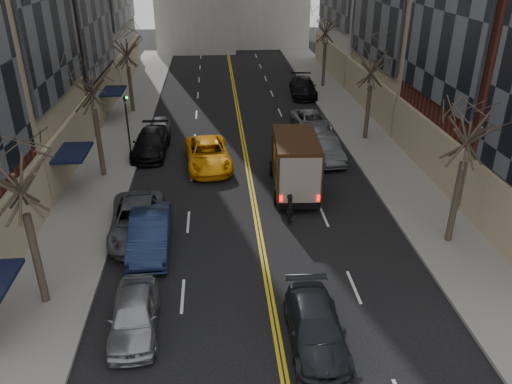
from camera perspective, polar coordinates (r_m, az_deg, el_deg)
sidewalk_left at (r=38.08m, az=-15.35°, el=6.17°), size 4.00×66.00×0.15m
sidewalk_right at (r=38.97m, az=11.81°, el=7.02°), size 4.00×66.00×0.15m
tree_lf_near at (r=18.76m, az=-26.06°, el=3.73°), size 3.20×3.20×8.41m
tree_lf_mid at (r=29.69m, az=-18.63°, el=13.33°), size 3.20×3.20×8.91m
tree_lf_far at (r=42.34m, az=-14.74°, el=16.58°), size 3.20×3.20×8.12m
tree_rt_near at (r=22.88m, az=23.61°, el=8.53°), size 3.20×3.20×8.71m
tree_rt_mid at (r=35.52m, az=13.30°, el=15.23°), size 3.20×3.20×8.32m
tree_rt_far at (r=49.77m, az=8.11°, el=19.33°), size 3.20×3.20×9.11m
traffic_signal at (r=32.26m, az=-14.49°, el=7.83°), size 0.29×0.26×4.70m
ups_truck at (r=28.05m, az=4.44°, el=3.36°), size 2.79×6.27×3.36m
observer_sedan at (r=18.09m, az=6.83°, el=-15.17°), size 1.97×4.70×1.35m
taxi at (r=31.64m, az=-5.51°, el=4.30°), size 3.23×6.01×1.60m
pedestrian at (r=24.96m, az=3.94°, el=-1.94°), size 0.53×0.67×1.62m
parked_lf_a at (r=18.97m, az=-13.75°, el=-13.44°), size 1.88×4.24×1.42m
parked_lf_b at (r=23.34m, az=-12.02°, el=-4.63°), size 1.89×5.06×1.65m
parked_lf_c at (r=24.65m, az=-13.35°, el=-3.14°), size 3.01×5.77×1.55m
parked_lf_d at (r=34.22m, az=-11.93°, el=5.53°), size 2.43×5.45×1.56m
parked_lf_e at (r=37.46m, az=-10.97°, el=7.24°), size 1.70×3.89×1.31m
parked_rt_a at (r=32.85m, az=7.88°, el=4.95°), size 2.00×4.75×1.53m
parked_rt_b at (r=38.36m, az=6.34°, el=8.06°), size 2.86×5.11×1.35m
parked_rt_c at (r=47.54m, az=5.41°, el=11.86°), size 2.66×5.75×1.63m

